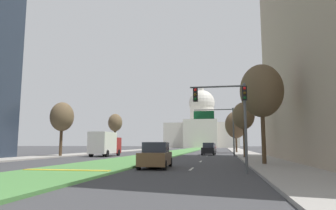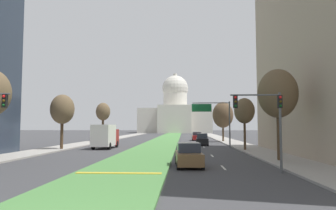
% 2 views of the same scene
% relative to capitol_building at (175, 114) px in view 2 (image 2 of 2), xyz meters
% --- Properties ---
extents(ground_plane, '(294.73, 294.73, 0.00)m').
position_rel_capitol_building_xyz_m(ground_plane, '(0.00, -66.19, -8.72)').
color(ground_plane, '#3D3D3F').
extents(grass_median, '(5.82, 120.57, 0.14)m').
position_rel_capitol_building_xyz_m(grass_median, '(0.00, -72.89, -8.65)').
color(grass_median, '#4C8442').
rests_on(grass_median, ground_plane).
extents(median_curb_nose, '(5.24, 0.50, 0.04)m').
position_rel_capitol_building_xyz_m(median_curb_nose, '(0.00, -122.06, -8.56)').
color(median_curb_nose, gold).
rests_on(median_curb_nose, grass_median).
extents(lane_dashes_right, '(0.16, 58.13, 0.01)m').
position_rel_capitol_building_xyz_m(lane_dashes_right, '(6.82, -88.20, -8.72)').
color(lane_dashes_right, silver).
rests_on(lane_dashes_right, ground_plane).
extents(sidewalk_left, '(4.00, 120.57, 0.15)m').
position_rel_capitol_building_xyz_m(sidewalk_left, '(-12.73, -79.59, -8.65)').
color(sidewalk_left, '#9E9991').
rests_on(sidewalk_left, ground_plane).
extents(sidewalk_right, '(4.00, 120.57, 0.15)m').
position_rel_capitol_building_xyz_m(sidewalk_right, '(12.73, -79.59, -8.65)').
color(sidewalk_right, '#9E9991').
rests_on(sidewalk_right, ground_plane).
extents(capitol_building, '(32.44, 24.77, 27.42)m').
position_rel_capitol_building_xyz_m(capitol_building, '(0.00, 0.00, 0.00)').
color(capitol_building, beige).
rests_on(capitol_building, ground_plane).
extents(traffic_light_near_right, '(3.34, 0.35, 5.20)m').
position_rel_capitol_building_xyz_m(traffic_light_near_right, '(9.38, -120.47, -4.93)').
color(traffic_light_near_right, '#515456').
rests_on(traffic_light_near_right, ground_plane).
extents(overhead_guide_sign, '(5.43, 0.20, 6.50)m').
position_rel_capitol_building_xyz_m(overhead_guide_sign, '(8.42, -97.07, -4.08)').
color(overhead_guide_sign, '#515456').
rests_on(overhead_guide_sign, ground_plane).
extents(street_tree_right_near, '(3.35, 3.35, 7.91)m').
position_rel_capitol_building_xyz_m(street_tree_right_near, '(12.02, -114.11, -2.94)').
color(street_tree_right_near, '#4C3823').
rests_on(street_tree_right_near, ground_plane).
extents(street_tree_left_mid, '(2.99, 2.99, 7.02)m').
position_rel_capitol_building_xyz_m(street_tree_left_mid, '(-11.42, -102.71, -3.63)').
color(street_tree_left_mid, '#4C3823').
rests_on(street_tree_left_mid, ground_plane).
extents(street_tree_right_mid, '(2.50, 2.50, 6.45)m').
position_rel_capitol_building_xyz_m(street_tree_right_mid, '(11.38, -102.83, -3.89)').
color(street_tree_right_mid, '#4C3823').
rests_on(street_tree_right_mid, ground_plane).
extents(street_tree_left_far, '(2.74, 2.74, 7.50)m').
position_rel_capitol_building_xyz_m(street_tree_left_far, '(-11.60, -82.50, -3.04)').
color(street_tree_left_far, '#4C3823').
rests_on(street_tree_left_far, ground_plane).
extents(street_tree_right_far, '(3.94, 3.94, 7.62)m').
position_rel_capitol_building_xyz_m(street_tree_right_far, '(11.44, -81.69, -3.59)').
color(street_tree_right_far, '#4C3823').
rests_on(street_tree_right_far, ground_plane).
extents(sedan_lead_stopped, '(2.13, 4.25, 1.77)m').
position_rel_capitol_building_xyz_m(sedan_lead_stopped, '(4.32, -117.76, -7.90)').
color(sedan_lead_stopped, brown).
rests_on(sedan_lead_stopped, ground_plane).
extents(sedan_midblock, '(2.08, 4.64, 1.84)m').
position_rel_capitol_building_xyz_m(sedan_midblock, '(6.85, -91.73, -7.87)').
color(sedan_midblock, black).
rests_on(sedan_midblock, ground_plane).
extents(sedan_distant, '(2.00, 4.39, 1.76)m').
position_rel_capitol_building_xyz_m(sedan_distant, '(6.67, -76.22, -7.90)').
color(sedan_distant, maroon).
rests_on(sedan_distant, ground_plane).
extents(box_truck_delivery, '(2.40, 6.40, 3.20)m').
position_rel_capitol_building_xyz_m(box_truck_delivery, '(-6.62, -99.81, -7.05)').
color(box_truck_delivery, maroon).
rests_on(box_truck_delivery, ground_plane).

